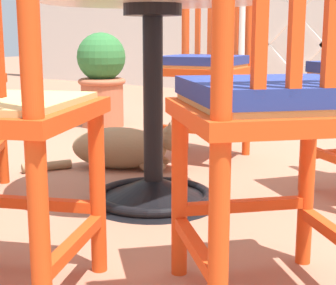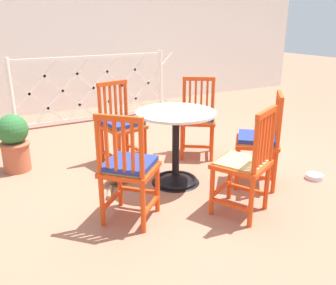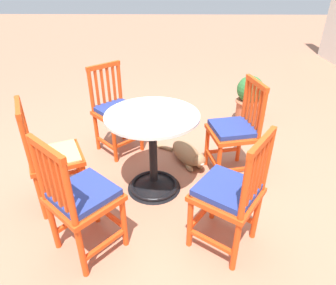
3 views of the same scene
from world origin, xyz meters
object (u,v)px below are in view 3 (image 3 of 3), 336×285
(cafe_table, at_px, (153,161))
(orange_chair_at_corner, at_px, (116,111))
(orange_chair_near_fence, at_px, (230,194))
(orange_chair_by_planter, at_px, (52,158))
(orange_chair_facing_out, at_px, (81,199))
(orange_chair_tucked_in, at_px, (234,131))
(tabby_cat, at_px, (188,154))
(terracotta_planter, at_px, (249,99))

(cafe_table, height_order, orange_chair_at_corner, orange_chair_at_corner)
(cafe_table, bearing_deg, orange_chair_near_fence, 41.28)
(orange_chair_by_planter, relative_size, orange_chair_facing_out, 1.00)
(orange_chair_at_corner, relative_size, orange_chair_facing_out, 1.00)
(orange_chair_tucked_in, bearing_deg, orange_chair_near_fence, -11.83)
(orange_chair_at_corner, xyz_separation_m, orange_chair_by_planter, (0.86, -0.36, -0.01))
(cafe_table, distance_m, orange_chair_facing_out, 0.82)
(orange_chair_at_corner, bearing_deg, orange_chair_facing_out, 0.15)
(orange_chair_at_corner, height_order, orange_chair_facing_out, same)
(orange_chair_near_fence, bearing_deg, orange_chair_at_corner, -143.27)
(cafe_table, bearing_deg, tabby_cat, 142.28)
(orange_chair_tucked_in, height_order, orange_chair_by_planter, same)
(cafe_table, height_order, tabby_cat, cafe_table)
(cafe_table, relative_size, terracotta_planter, 1.23)
(orange_chair_tucked_in, distance_m, orange_chair_facing_out, 1.48)
(orange_chair_at_corner, relative_size, terracotta_planter, 1.47)
(orange_chair_at_corner, bearing_deg, orange_chair_near_fence, 36.73)
(orange_chair_near_fence, xyz_separation_m, orange_chair_facing_out, (0.06, -0.96, 0.00))
(orange_chair_tucked_in, xyz_separation_m, terracotta_planter, (-1.07, 0.38, -0.12))
(orange_chair_near_fence, height_order, orange_chair_facing_out, same)
(orange_chair_facing_out, bearing_deg, orange_chair_by_planter, -143.61)
(orange_chair_facing_out, bearing_deg, terracotta_planter, 142.85)
(orange_chair_near_fence, relative_size, terracotta_planter, 1.47)
(tabby_cat, distance_m, terracotta_planter, 1.23)
(cafe_table, height_order, orange_chair_by_planter, orange_chair_by_planter)
(orange_chair_tucked_in, height_order, terracotta_planter, orange_chair_tucked_in)
(orange_chair_by_planter, distance_m, terracotta_planter, 2.42)
(tabby_cat, bearing_deg, orange_chair_facing_out, -34.09)
(orange_chair_facing_out, bearing_deg, orange_chair_at_corner, -179.85)
(orange_chair_by_planter, bearing_deg, terracotta_planter, 128.71)
(orange_chair_tucked_in, relative_size, terracotta_planter, 1.47)
(orange_chair_facing_out, bearing_deg, orange_chair_tucked_in, 129.38)
(cafe_table, xyz_separation_m, orange_chair_facing_out, (0.68, -0.42, 0.16))
(orange_chair_by_planter, distance_m, tabby_cat, 1.30)
(tabby_cat, relative_size, terracotta_planter, 0.94)
(orange_chair_at_corner, distance_m, orange_chair_by_planter, 0.93)
(orange_chair_near_fence, distance_m, orange_chair_facing_out, 0.96)
(orange_chair_facing_out, xyz_separation_m, terracotta_planter, (-2.01, 1.52, -0.12))
(cafe_table, height_order, orange_chair_tucked_in, orange_chair_tucked_in)
(orange_chair_tucked_in, bearing_deg, orange_chair_facing_out, -50.62)
(orange_chair_tucked_in, distance_m, terracotta_planter, 1.14)
(orange_chair_by_planter, relative_size, tabby_cat, 1.57)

